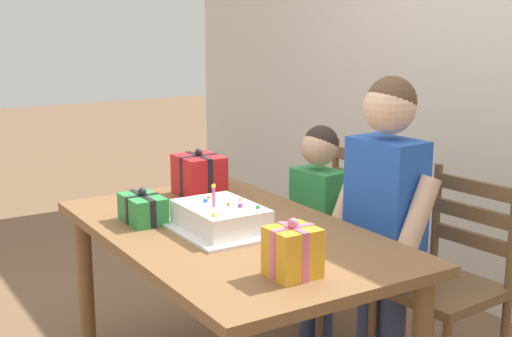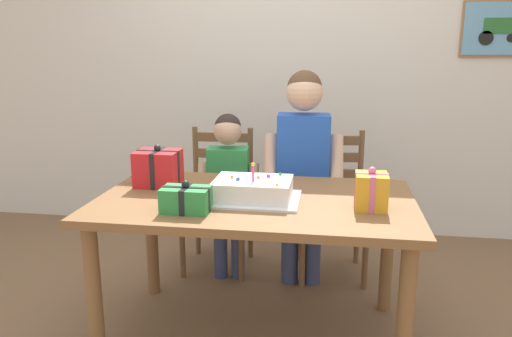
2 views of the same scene
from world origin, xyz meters
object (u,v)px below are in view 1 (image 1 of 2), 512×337
(gift_box_corner_small, at_px, (199,175))
(chair_left, at_px, (335,236))
(gift_box_red_large, at_px, (143,209))
(child_younger, at_px, (318,213))
(gift_box_beside_cake, at_px, (293,252))
(chair_right, at_px, (447,283))
(birthday_cake, at_px, (221,218))
(child_older, at_px, (385,202))
(dining_table, at_px, (230,252))

(gift_box_corner_small, bearing_deg, chair_left, 76.49)
(gift_box_red_large, relative_size, child_younger, 0.20)
(gift_box_beside_cake, relative_size, child_younger, 0.19)
(chair_left, distance_m, chair_right, 0.74)
(birthday_cake, relative_size, child_older, 0.33)
(birthday_cake, distance_m, chair_right, 0.99)
(dining_table, relative_size, child_older, 1.15)
(dining_table, relative_size, gift_box_red_large, 7.01)
(child_younger, bearing_deg, gift_box_beside_cake, -41.41)
(child_older, bearing_deg, dining_table, -106.68)
(gift_box_corner_small, relative_size, chair_left, 0.25)
(chair_left, xyz_separation_m, child_older, (0.56, -0.19, 0.33))
(chair_right, distance_m, child_older, 0.43)
(gift_box_red_large, xyz_separation_m, chair_right, (0.64, 1.07, -0.32))
(gift_box_beside_cake, xyz_separation_m, child_older, (-0.35, 0.71, -0.02))
(child_older, bearing_deg, gift_box_red_large, -117.70)
(gift_box_corner_small, distance_m, chair_left, 0.78)
(child_younger, bearing_deg, chair_right, 16.71)
(gift_box_beside_cake, relative_size, child_older, 0.15)
(gift_box_red_large, relative_size, gift_box_beside_cake, 1.10)
(child_younger, bearing_deg, gift_box_red_large, -90.28)
(gift_box_corner_small, relative_size, child_younger, 0.21)
(chair_left, bearing_deg, birthday_cake, -66.77)
(gift_box_red_large, distance_m, chair_right, 1.29)
(chair_right, bearing_deg, dining_table, -114.29)
(gift_box_beside_cake, height_order, child_younger, child_younger)
(gift_box_beside_cake, bearing_deg, gift_box_red_large, -168.32)
(gift_box_corner_small, height_order, chair_left, gift_box_corner_small)
(birthday_cake, relative_size, gift_box_corner_small, 1.94)
(gift_box_red_large, bearing_deg, birthday_cake, 38.10)
(birthday_cake, height_order, chair_left, birthday_cake)
(dining_table, relative_size, gift_box_corner_small, 6.69)
(chair_left, bearing_deg, child_younger, -60.73)
(gift_box_beside_cake, relative_size, chair_left, 0.21)
(dining_table, height_order, birthday_cake, birthday_cake)
(gift_box_beside_cake, distance_m, chair_left, 1.33)
(gift_box_beside_cake, xyz_separation_m, gift_box_corner_small, (-1.07, 0.23, 0.01))
(chair_right, bearing_deg, gift_box_beside_cake, -79.52)
(birthday_cake, relative_size, chair_left, 0.48)
(dining_table, bearing_deg, gift_box_beside_cake, -8.45)
(gift_box_red_large, bearing_deg, gift_box_corner_small, 124.04)
(chair_right, bearing_deg, child_older, -133.47)
(child_older, bearing_deg, chair_left, 161.16)
(child_older, distance_m, child_younger, 0.48)
(child_younger, bearing_deg, child_older, -0.07)
(gift_box_corner_small, bearing_deg, child_younger, 60.87)
(dining_table, distance_m, chair_left, 0.92)
(dining_table, bearing_deg, child_older, 73.32)
(gift_box_corner_small, bearing_deg, gift_box_red_large, -55.96)
(dining_table, xyz_separation_m, gift_box_red_large, (-0.27, -0.25, 0.15))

